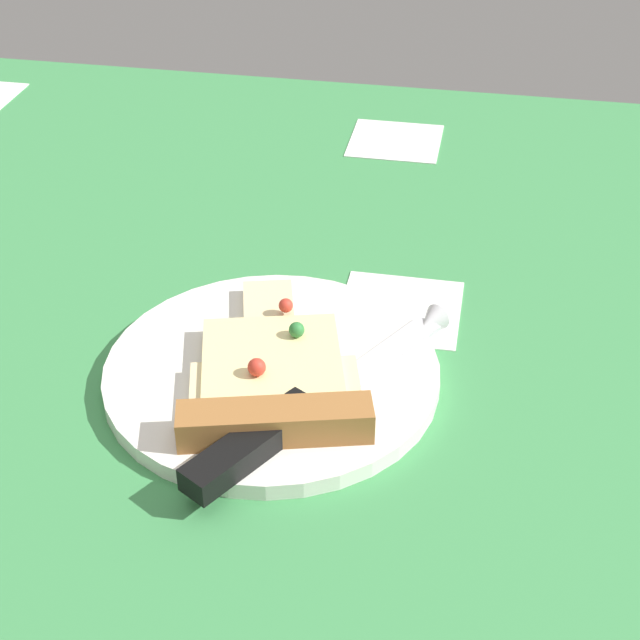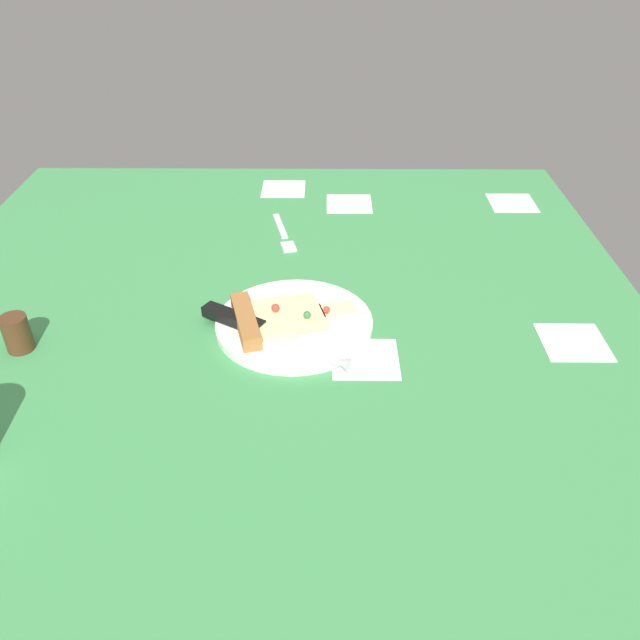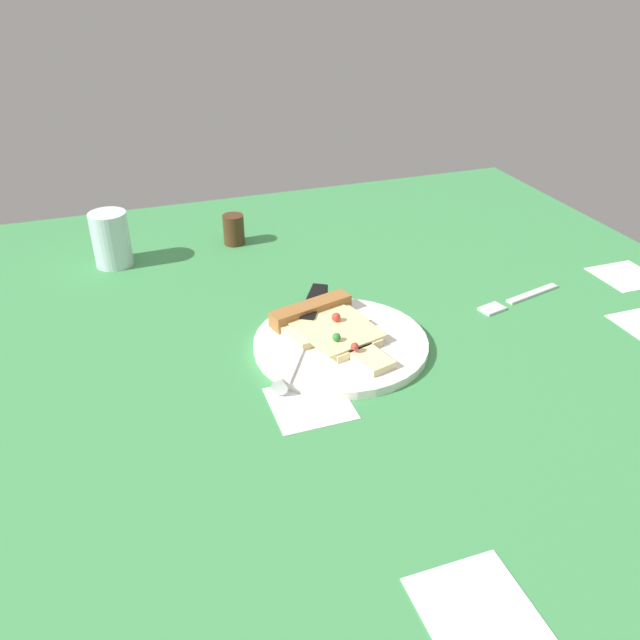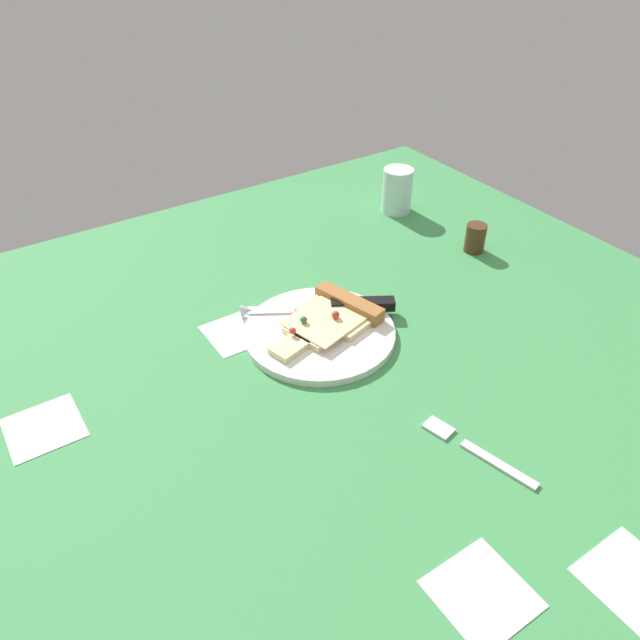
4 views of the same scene
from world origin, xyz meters
The scene contains 4 objects.
ground_plane centered at (0.05, 0.04, -1.50)cm, with size 114.35×114.35×3.00cm.
plate centered at (3.37, -4.62, 0.58)cm, with size 22.79×22.79×1.16cm, color white.
pizza_slice centered at (0.86, -5.30, 1.95)cm, with size 18.83×13.44×2.50cm.
knife centered at (-1.34, -7.78, 1.77)cm, with size 21.69×14.10×2.45cm.
Camera 1 is at (-46.77, -17.49, 41.62)cm, focal length 54.42 mm.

